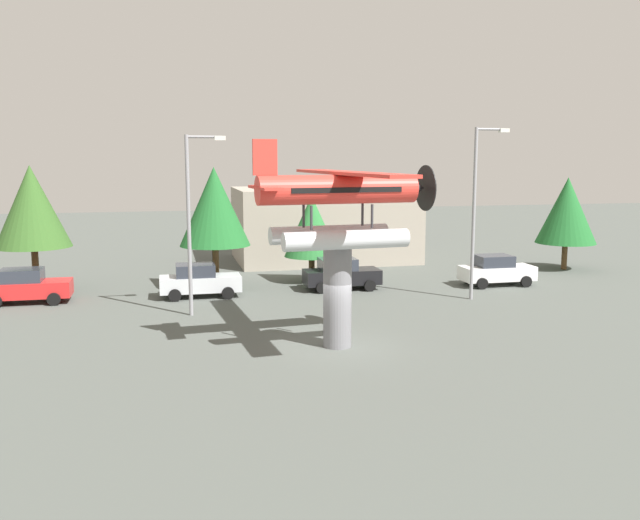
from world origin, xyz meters
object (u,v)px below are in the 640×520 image
Objects in this scene: car_far_black at (341,274)px; streetlight_secondary at (477,202)px; tree_center_back at (312,226)px; streetlight_primary at (193,213)px; car_distant_white at (496,270)px; storefront_building at (324,224)px; display_pedestal at (337,297)px; tree_east at (214,207)px; tree_west at (32,207)px; car_mid_silver at (199,280)px; car_near_red at (26,286)px; tree_far_east at (567,211)px; floatplane_monument at (341,202)px.

streetlight_secondary is (6.11, -4.03, 4.16)m from car_far_black.
streetlight_primary is at bearing -134.95° from tree_center_back.
storefront_building is (-7.41, 11.74, 1.68)m from car_distant_white.
tree_east reaches higher than display_pedestal.
streetlight_secondary is at bearing -73.15° from storefront_building.
display_pedestal is at bearing -46.48° from tree_west.
streetlight_primary is 10.17m from tree_center_back.
display_pedestal is at bearing -105.37° from car_far_black.
car_far_black is at bearing 2.29° from car_mid_silver.
streetlight_secondary is (14.30, 0.42, 0.25)m from streetlight_primary.
car_mid_silver is at bearing 178.28° from car_distant_white.
tree_east is (1.42, 5.95, -0.18)m from streetlight_primary.
display_pedestal is at bearing -98.14° from tree_center_back.
car_far_black is at bearing 174.83° from car_distant_white.
car_mid_silver is 4.27m from tree_east.
tree_west is at bearing 171.39° from tree_east.
tree_east is 1.33× the size of tree_center_back.
tree_east is at bearing 167.49° from car_far_black.
storefront_building is 2.41× the size of tree_center_back.
tree_east is at bearing 60.91° from car_mid_silver.
tree_far_east reaches higher than car_near_red.
streetlight_secondary is at bearing 37.59° from display_pedestal.
display_pedestal is at bearing -73.50° from tree_east.
tree_west is at bearing 171.55° from car_distant_white.
car_far_black is 10.11m from streetlight_primary.
tree_west is 15.36m from tree_center_back.
display_pedestal is 24.00m from tree_far_east.
car_near_red is 32.70m from tree_far_east.
tree_east is at bearing 156.78° from streetlight_secondary.
streetlight_secondary is 15.82m from storefront_building.
storefront_building is at bearing 57.56° from streetlight_primary.
streetlight_secondary reaches higher than car_distant_white.
display_pedestal is at bearing -180.00° from floatplane_monument.
tree_west is (-0.01, 2.88, 3.79)m from car_near_red.
floatplane_monument is at bearing -142.06° from streetlight_secondary.
storefront_building is at bearing 72.12° from tree_center_back.
streetlight_primary reaches higher than floatplane_monument.
display_pedestal is 0.57× the size of tree_west.
streetlight_secondary is at bearing -42.95° from tree_center_back.
car_mid_silver is at bearing -171.25° from tree_far_east.
tree_center_back reaches higher than car_far_black.
tree_center_back is at bearing -177.70° from tree_far_east.
car_near_red is at bearing -89.74° from tree_west.
tree_center_back reaches higher than display_pedestal.
streetlight_secondary is at bearing -143.35° from tree_far_east.
display_pedestal is at bearing -139.56° from car_distant_white.
floatplane_monument is at bearing -72.94° from tree_east.
floatplane_monument is 12.72m from car_mid_silver.
display_pedestal is 11.81m from car_mid_silver.
tree_west is 9.71m from tree_east.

